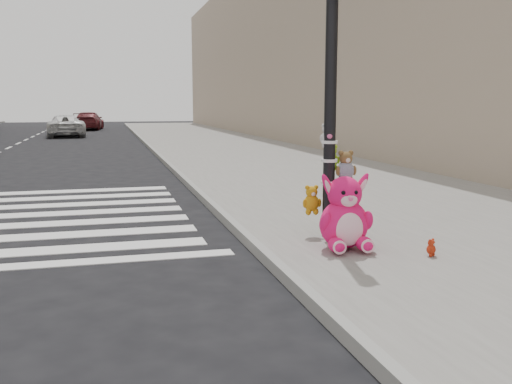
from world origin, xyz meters
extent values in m
plane|color=black|center=(0.00, 0.00, 0.00)|extent=(120.00, 120.00, 0.00)
cube|color=slate|center=(5.00, 10.00, 0.07)|extent=(7.00, 80.00, 0.14)
cube|color=gray|center=(1.55, 10.00, 0.07)|extent=(0.12, 80.00, 0.15)
cube|color=tan|center=(10.50, 20.00, 5.00)|extent=(5.00, 60.00, 10.00)
cylinder|color=black|center=(2.60, 1.80, 2.14)|extent=(0.16, 0.16, 4.00)
cylinder|color=white|center=(2.60, 1.80, 0.89)|extent=(0.22, 0.22, 0.04)
cylinder|color=white|center=(2.60, 1.80, 1.19)|extent=(0.22, 0.22, 0.04)
cylinder|color=white|center=(2.60, 1.80, 1.44)|extent=(0.22, 0.22, 0.04)
ellipsoid|color=#F41467|center=(2.34, 0.87, 0.23)|extent=(0.23, 0.35, 0.18)
ellipsoid|color=#F41467|center=(2.69, 0.83, 0.23)|extent=(0.23, 0.35, 0.18)
ellipsoid|color=#F41467|center=(2.54, 1.12, 0.45)|extent=(0.67, 0.59, 0.63)
ellipsoid|color=#F9BFD1|center=(2.52, 0.91, 0.43)|extent=(0.36, 0.15, 0.41)
sphere|color=#F41467|center=(2.54, 1.12, 0.84)|extent=(0.47, 0.47, 0.43)
ellipsoid|color=#F41467|center=(2.35, 1.16, 0.90)|extent=(0.30, 0.11, 0.43)
ellipsoid|color=#F41467|center=(2.74, 1.12, 0.90)|extent=(0.30, 0.11, 0.43)
imported|color=silver|center=(-2.59, 30.76, 0.64)|extent=(2.51, 4.77, 1.28)
imported|color=maroon|center=(-1.45, 39.80, 0.66)|extent=(2.29, 4.74, 1.33)
camera|label=1|loc=(-0.32, -5.37, 1.95)|focal=40.00mm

